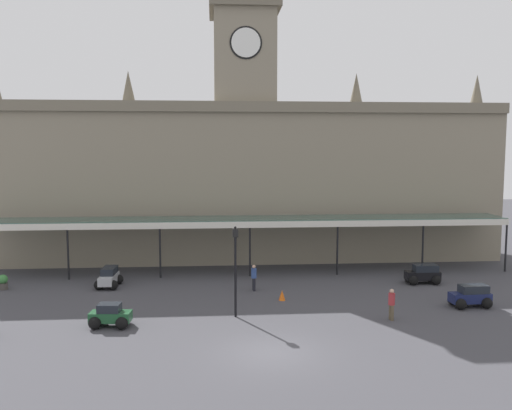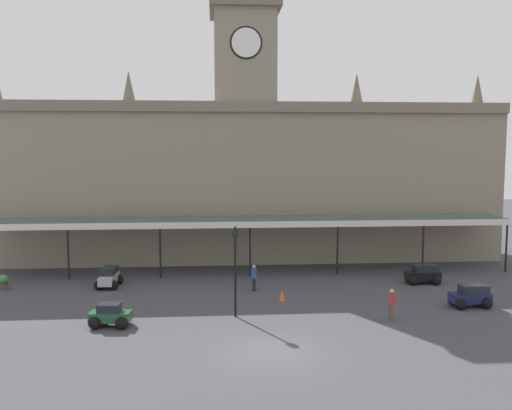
{
  "view_description": "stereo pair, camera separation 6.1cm",
  "coord_description": "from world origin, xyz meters",
  "px_view_note": "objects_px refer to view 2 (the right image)",
  "views": [
    {
      "loc": [
        -2.49,
        -22.99,
        8.95
      ],
      "look_at": [
        0.0,
        8.96,
        5.64
      ],
      "focal_mm": 37.97,
      "sensor_mm": 36.0,
      "label": 1
    },
    {
      "loc": [
        -2.43,
        -22.99,
        8.95
      ],
      "look_at": [
        0.0,
        8.96,
        5.64
      ],
      "focal_mm": 37.97,
      "sensor_mm": 36.0,
      "label": 2
    }
  ],
  "objects_px": {
    "car_green_sedan": "(110,317)",
    "car_navy_estate": "(471,297)",
    "car_silver_estate": "(109,278)",
    "planter_forecourt_centre": "(3,282)",
    "car_black_estate": "(423,275)",
    "pedestrian_beside_cars": "(254,277)",
    "victorian_lamppost": "(235,261)",
    "pedestrian_near_entrance": "(391,303)",
    "traffic_cone": "(282,295)"
  },
  "relations": [
    {
      "from": "car_green_sedan",
      "to": "planter_forecourt_centre",
      "type": "xyz_separation_m",
      "value": [
        -8.25,
        7.97,
        -0.01
      ]
    },
    {
      "from": "car_silver_estate",
      "to": "pedestrian_near_entrance",
      "type": "relative_size",
      "value": 1.38
    },
    {
      "from": "pedestrian_beside_cars",
      "to": "pedestrian_near_entrance",
      "type": "relative_size",
      "value": 1.0
    },
    {
      "from": "pedestrian_beside_cars",
      "to": "planter_forecourt_centre",
      "type": "relative_size",
      "value": 1.74
    },
    {
      "from": "planter_forecourt_centre",
      "to": "car_navy_estate",
      "type": "bearing_deg",
      "value": -12.19
    },
    {
      "from": "victorian_lamppost",
      "to": "pedestrian_beside_cars",
      "type": "bearing_deg",
      "value": 75.41
    },
    {
      "from": "car_black_estate",
      "to": "pedestrian_near_entrance",
      "type": "height_order",
      "value": "pedestrian_near_entrance"
    },
    {
      "from": "car_silver_estate",
      "to": "pedestrian_near_entrance",
      "type": "bearing_deg",
      "value": -26.93
    },
    {
      "from": "pedestrian_beside_cars",
      "to": "pedestrian_near_entrance",
      "type": "height_order",
      "value": "same"
    },
    {
      "from": "car_black_estate",
      "to": "car_navy_estate",
      "type": "bearing_deg",
      "value": -83.6
    },
    {
      "from": "car_navy_estate",
      "to": "pedestrian_near_entrance",
      "type": "height_order",
      "value": "pedestrian_near_entrance"
    },
    {
      "from": "car_black_estate",
      "to": "victorian_lamppost",
      "type": "distance_m",
      "value": 14.47
    },
    {
      "from": "car_silver_estate",
      "to": "traffic_cone",
      "type": "bearing_deg",
      "value": -20.32
    },
    {
      "from": "pedestrian_beside_cars",
      "to": "car_navy_estate",
      "type": "bearing_deg",
      "value": -20.57
    },
    {
      "from": "car_navy_estate",
      "to": "pedestrian_beside_cars",
      "type": "xyz_separation_m",
      "value": [
        -12.05,
        4.52,
        0.34
      ]
    },
    {
      "from": "car_silver_estate",
      "to": "pedestrian_beside_cars",
      "type": "bearing_deg",
      "value": -10.26
    },
    {
      "from": "car_silver_estate",
      "to": "victorian_lamppost",
      "type": "height_order",
      "value": "victorian_lamppost"
    },
    {
      "from": "car_navy_estate",
      "to": "car_silver_estate",
      "type": "height_order",
      "value": "same"
    },
    {
      "from": "car_green_sedan",
      "to": "car_navy_estate",
      "type": "relative_size",
      "value": 0.92
    },
    {
      "from": "car_navy_estate",
      "to": "car_silver_estate",
      "type": "distance_m",
      "value": 22.3
    },
    {
      "from": "car_green_sedan",
      "to": "victorian_lamppost",
      "type": "xyz_separation_m",
      "value": [
        6.38,
        1.14,
        2.54
      ]
    },
    {
      "from": "car_green_sedan",
      "to": "pedestrian_near_entrance",
      "type": "height_order",
      "value": "pedestrian_near_entrance"
    },
    {
      "from": "car_green_sedan",
      "to": "car_navy_estate",
      "type": "height_order",
      "value": "car_navy_estate"
    },
    {
      "from": "car_silver_estate",
      "to": "planter_forecourt_centre",
      "type": "height_order",
      "value": "car_silver_estate"
    },
    {
      "from": "car_navy_estate",
      "to": "pedestrian_near_entrance",
      "type": "xyz_separation_m",
      "value": [
        -5.28,
        -1.98,
        0.34
      ]
    },
    {
      "from": "car_green_sedan",
      "to": "planter_forecourt_centre",
      "type": "distance_m",
      "value": 11.47
    },
    {
      "from": "pedestrian_beside_cars",
      "to": "car_black_estate",
      "type": "bearing_deg",
      "value": 4.85
    },
    {
      "from": "car_navy_estate",
      "to": "traffic_cone",
      "type": "distance_m",
      "value": 10.77
    },
    {
      "from": "car_navy_estate",
      "to": "traffic_cone",
      "type": "bearing_deg",
      "value": 168.25
    },
    {
      "from": "pedestrian_beside_cars",
      "to": "planter_forecourt_centre",
      "type": "bearing_deg",
      "value": 174.51
    },
    {
      "from": "pedestrian_beside_cars",
      "to": "car_silver_estate",
      "type": "bearing_deg",
      "value": 169.74
    },
    {
      "from": "car_silver_estate",
      "to": "pedestrian_beside_cars",
      "type": "xyz_separation_m",
      "value": [
        9.37,
        -1.7,
        0.34
      ]
    },
    {
      "from": "car_navy_estate",
      "to": "victorian_lamppost",
      "type": "xyz_separation_m",
      "value": [
        -13.42,
        -0.77,
        2.48
      ]
    },
    {
      "from": "car_navy_estate",
      "to": "car_green_sedan",
      "type": "bearing_deg",
      "value": -174.49
    },
    {
      "from": "car_green_sedan",
      "to": "pedestrian_beside_cars",
      "type": "height_order",
      "value": "pedestrian_beside_cars"
    },
    {
      "from": "victorian_lamppost",
      "to": "car_navy_estate",
      "type": "bearing_deg",
      "value": 3.3
    },
    {
      "from": "car_black_estate",
      "to": "car_silver_estate",
      "type": "bearing_deg",
      "value": 178.0
    },
    {
      "from": "pedestrian_near_entrance",
      "to": "planter_forecourt_centre",
      "type": "height_order",
      "value": "pedestrian_near_entrance"
    },
    {
      "from": "car_green_sedan",
      "to": "planter_forecourt_centre",
      "type": "bearing_deg",
      "value": 135.98
    },
    {
      "from": "pedestrian_beside_cars",
      "to": "pedestrian_near_entrance",
      "type": "xyz_separation_m",
      "value": [
        6.77,
        -6.5,
        0.0
      ]
    },
    {
      "from": "car_black_estate",
      "to": "victorian_lamppost",
      "type": "height_order",
      "value": "victorian_lamppost"
    },
    {
      "from": "car_black_estate",
      "to": "victorian_lamppost",
      "type": "bearing_deg",
      "value": -153.94
    },
    {
      "from": "car_silver_estate",
      "to": "pedestrian_beside_cars",
      "type": "relative_size",
      "value": 1.38
    },
    {
      "from": "car_black_estate",
      "to": "pedestrian_beside_cars",
      "type": "relative_size",
      "value": 1.36
    },
    {
      "from": "car_black_estate",
      "to": "pedestrian_beside_cars",
      "type": "height_order",
      "value": "pedestrian_beside_cars"
    },
    {
      "from": "car_green_sedan",
      "to": "pedestrian_beside_cars",
      "type": "xyz_separation_m",
      "value": [
        7.76,
        6.43,
        0.41
      ]
    },
    {
      "from": "car_black_estate",
      "to": "pedestrian_beside_cars",
      "type": "xyz_separation_m",
      "value": [
        -11.43,
        -0.97,
        0.34
      ]
    },
    {
      "from": "traffic_cone",
      "to": "car_green_sedan",
      "type": "bearing_deg",
      "value": -156.13
    },
    {
      "from": "car_black_estate",
      "to": "car_silver_estate",
      "type": "relative_size",
      "value": 0.99
    },
    {
      "from": "car_black_estate",
      "to": "traffic_cone",
      "type": "bearing_deg",
      "value": -161.61
    }
  ]
}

